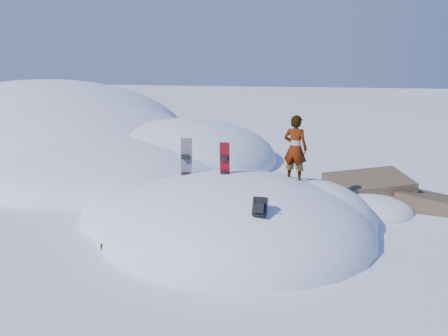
% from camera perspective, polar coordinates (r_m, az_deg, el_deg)
% --- Properties ---
extents(ground, '(120.00, 120.00, 0.00)m').
position_cam_1_polar(ground, '(11.25, 1.46, -8.44)').
color(ground, white).
rests_on(ground, ground).
extents(snow_mound, '(8.00, 6.00, 3.00)m').
position_cam_1_polar(snow_mound, '(11.49, 0.81, -7.93)').
color(snow_mound, white).
rests_on(snow_mound, ground).
extents(snow_ridge, '(21.50, 18.50, 6.40)m').
position_cam_1_polar(snow_ridge, '(23.88, -19.68, 2.86)').
color(snow_ridge, white).
rests_on(snow_ridge, ground).
extents(rock_outcrop, '(4.68, 4.41, 1.68)m').
position_cam_1_polar(rock_outcrop, '(14.07, 18.78, -4.46)').
color(rock_outcrop, brown).
rests_on(rock_outcrop, ground).
extents(snowboard_red, '(0.26, 0.17, 1.34)m').
position_cam_1_polar(snowboard_red, '(10.99, 0.10, 0.04)').
color(snowboard_red, red).
rests_on(snowboard_red, snow_mound).
extents(snowboard_dark, '(0.31, 0.28, 1.57)m').
position_cam_1_polar(snowboard_dark, '(11.48, -4.98, 0.05)').
color(snowboard_dark, black).
rests_on(snowboard_dark, snow_mound).
extents(backpack, '(0.30, 0.40, 0.47)m').
position_cam_1_polar(backpack, '(9.05, 4.70, -5.08)').
color(backpack, black).
rests_on(backpack, snow_mound).
extents(gear_pile, '(0.86, 0.66, 0.23)m').
position_cam_1_polar(gear_pile, '(10.63, -13.43, -9.57)').
color(gear_pile, black).
rests_on(gear_pile, ground).
extents(person, '(0.72, 0.59, 1.71)m').
position_cam_1_polar(person, '(11.22, 9.29, 2.53)').
color(person, slate).
rests_on(person, snow_mound).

